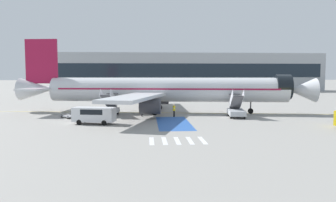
{
  "coord_description": "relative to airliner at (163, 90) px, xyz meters",
  "views": [
    {
      "loc": [
        -2.73,
        -53.14,
        6.22
      ],
      "look_at": [
        0.75,
        -2.29,
        2.04
      ],
      "focal_mm": 35.0,
      "sensor_mm": 36.0,
      "label": 1
    }
  ],
  "objects": [
    {
      "name": "apron_leadline_yellow",
      "position": [
        0.69,
        -0.1,
        -3.72
      ],
      "size": [
        80.79,
        12.03,
        0.01
      ],
      "primitive_type": "cube",
      "rotation": [
        0.0,
        0.0,
        -1.72
      ],
      "color": "gold",
      "rests_on": "ground_plane"
    },
    {
      "name": "terminal_building",
      "position": [
        13.49,
        67.42,
        3.14
      ],
      "size": [
        96.54,
        12.1,
        13.73
      ],
      "color": "#9EA3A8",
      "rests_on": "ground_plane"
    },
    {
      "name": "apron_walkway_bar_0",
      "position": [
        -2.31,
        -22.33,
        -3.72
      ],
      "size": [
        0.44,
        3.6,
        0.01
      ],
      "primitive_type": "cube",
      "color": "silver",
      "rests_on": "ground_plane"
    },
    {
      "name": "boarding_stairs_forward",
      "position": [
        10.28,
        -6.02,
        -2.73
      ],
      "size": [
        2.87,
        5.45,
        4.09
      ],
      "rotation": [
        0.0,
        0.0,
        -0.15
      ],
      "color": "#ADB2BA",
      "rests_on": "ground_plane"
    },
    {
      "name": "ground_plane",
      "position": [
        -0.11,
        0.66,
        -3.73
      ],
      "size": [
        600.0,
        600.0,
        0.0
      ],
      "primitive_type": "plane",
      "color": "gray"
    },
    {
      "name": "baggage_cart",
      "position": [
        -13.83,
        -5.14,
        -3.47
      ],
      "size": [
        2.75,
        2.98,
        0.87
      ],
      "rotation": [
        0.0,
        0.0,
        3.78
      ],
      "color": "gray",
      "rests_on": "ground_plane"
    },
    {
      "name": "apron_stand_patch_blue",
      "position": [
        0.69,
        -11.2,
        -3.72
      ],
      "size": [
        4.17,
        12.13,
        0.01
      ],
      "primitive_type": "cube",
      "color": "#2856A8",
      "rests_on": "ground_plane"
    },
    {
      "name": "ground_crew_1",
      "position": [
        1.28,
        -5.18,
        -2.64
      ],
      "size": [
        0.44,
        0.48,
        1.86
      ],
      "rotation": [
        0.0,
        0.0,
        4.1
      ],
      "color": "black",
      "rests_on": "ground_plane"
    },
    {
      "name": "apron_walkway_bar_4",
      "position": [
        2.49,
        -22.33,
        -3.72
      ],
      "size": [
        0.44,
        3.6,
        0.01
      ],
      "primitive_type": "cube",
      "color": "silver",
      "rests_on": "ground_plane"
    },
    {
      "name": "fuel_tanker",
      "position": [
        -6.29,
        25.49,
        -1.99
      ],
      "size": [
        10.26,
        2.73,
        3.45
      ],
      "rotation": [
        0.0,
        0.0,
        1.58
      ],
      "color": "#38383D",
      "rests_on": "ground_plane"
    },
    {
      "name": "ground_crew_0",
      "position": [
        -3.42,
        -4.37,
        -2.74
      ],
      "size": [
        0.4,
        0.49,
        1.72
      ],
      "rotation": [
        0.0,
        0.0,
        2.04
      ],
      "color": "#2D2D33",
      "rests_on": "ground_plane"
    },
    {
      "name": "boarding_stairs_aft",
      "position": [
        -8.33,
        -3.29,
        -2.73
      ],
      "size": [
        2.87,
        5.45,
        4.09
      ],
      "rotation": [
        0.0,
        0.0,
        -0.15
      ],
      "color": "#ADB2BA",
      "rests_on": "ground_plane"
    },
    {
      "name": "service_van_1",
      "position": [
        -9.29,
        -11.34,
        -2.47
      ],
      "size": [
        5.49,
        3.03,
        2.09
      ],
      "rotation": [
        0.0,
        0.0,
        1.35
      ],
      "color": "silver",
      "rests_on": "ground_plane"
    },
    {
      "name": "apron_walkway_bar_2",
      "position": [
        0.09,
        -22.33,
        -3.72
      ],
      "size": [
        0.44,
        3.6,
        0.01
      ],
      "primitive_type": "cube",
      "color": "silver",
      "rests_on": "ground_plane"
    },
    {
      "name": "airliner",
      "position": [
        0.0,
        0.0,
        0.0
      ],
      "size": [
        47.63,
        35.47,
        11.96
      ],
      "rotation": [
        0.0,
        0.0,
        -1.72
      ],
      "color": "silver",
      "rests_on": "ground_plane"
    },
    {
      "name": "apron_walkway_bar_3",
      "position": [
        1.29,
        -22.33,
        -3.72
      ],
      "size": [
        0.44,
        3.6,
        0.01
      ],
      "primitive_type": "cube",
      "color": "silver",
      "rests_on": "ground_plane"
    },
    {
      "name": "apron_walkway_bar_1",
      "position": [
        -1.11,
        -22.33,
        -3.72
      ],
      "size": [
        0.44,
        3.6,
        0.01
      ],
      "primitive_type": "cube",
      "color": "silver",
      "rests_on": "ground_plane"
    }
  ]
}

